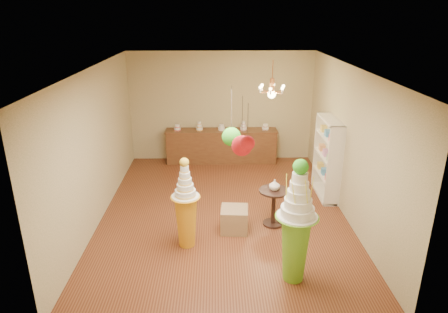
{
  "coord_description": "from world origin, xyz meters",
  "views": [
    {
      "loc": [
        -0.15,
        -7.48,
        4.03
      ],
      "look_at": [
        0.01,
        0.0,
        1.25
      ],
      "focal_mm": 32.0,
      "sensor_mm": 36.0,
      "label": 1
    }
  ],
  "objects_px": {
    "pedestal_orange": "(186,213)",
    "round_table": "(274,202)",
    "pedestal_green": "(296,232)",
    "sideboard": "(221,145)"
  },
  "relations": [
    {
      "from": "round_table",
      "to": "sideboard",
      "type": "bearing_deg",
      "value": 105.45
    },
    {
      "from": "sideboard",
      "to": "round_table",
      "type": "height_order",
      "value": "sideboard"
    },
    {
      "from": "pedestal_orange",
      "to": "sideboard",
      "type": "relative_size",
      "value": 0.55
    },
    {
      "from": "pedestal_green",
      "to": "pedestal_orange",
      "type": "distance_m",
      "value": 2.02
    },
    {
      "from": "sideboard",
      "to": "pedestal_orange",
      "type": "bearing_deg",
      "value": -99.3
    },
    {
      "from": "pedestal_orange",
      "to": "round_table",
      "type": "xyz_separation_m",
      "value": [
        1.65,
        0.69,
        -0.16
      ]
    },
    {
      "from": "round_table",
      "to": "pedestal_orange",
      "type": "bearing_deg",
      "value": -157.37
    },
    {
      "from": "pedestal_green",
      "to": "round_table",
      "type": "xyz_separation_m",
      "value": [
        -0.09,
        1.69,
        -0.35
      ]
    },
    {
      "from": "pedestal_green",
      "to": "pedestal_orange",
      "type": "xyz_separation_m",
      "value": [
        -1.74,
        1.0,
        -0.19
      ]
    },
    {
      "from": "round_table",
      "to": "pedestal_green",
      "type": "bearing_deg",
      "value": -86.94
    }
  ]
}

